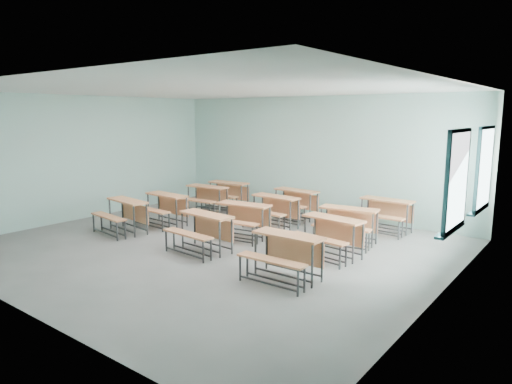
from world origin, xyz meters
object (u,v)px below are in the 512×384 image
desk_unit_r3c2 (385,210)px  desk_unit_r1c0 (163,205)px  desk_unit_r1c2 (330,231)px  desk_unit_r3c0 (227,191)px  desk_unit_r0c1 (202,227)px  desk_unit_r3c1 (294,200)px  desk_unit_r0c2 (284,250)px  desk_unit_r1c1 (242,215)px  desk_unit_r2c1 (273,207)px  desk_unit_r0c0 (123,211)px  desk_unit_r2c0 (205,195)px  desk_unit_r2c2 (347,220)px

desk_unit_r3c2 → desk_unit_r1c0: bearing=-147.2°
desk_unit_r1c2 → desk_unit_r3c0: 5.13m
desk_unit_r0c1 → desk_unit_r3c1: 3.56m
desk_unit_r1c0 → desk_unit_r0c2: bearing=-13.3°
desk_unit_r1c1 → desk_unit_r2c1: same height
desk_unit_r0c0 → desk_unit_r1c2: same height
desk_unit_r2c0 → desk_unit_r2c2: same height
desk_unit_r1c0 → desk_unit_r2c1: same height
desk_unit_r0c0 → desk_unit_r3c1: same height
desk_unit_r2c0 → desk_unit_r3c0: (-0.00, 0.92, 0.00)m
desk_unit_r2c2 → desk_unit_r3c2: bearing=72.8°
desk_unit_r2c1 → desk_unit_r0c1: bearing=-86.1°
desk_unit_r0c0 → desk_unit_r3c0: bearing=96.7°
desk_unit_r0c2 → desk_unit_r0c1: bearing=171.3°
desk_unit_r1c0 → desk_unit_r3c0: (-0.08, 2.47, 0.00)m
desk_unit_r1c0 → desk_unit_r1c2: same height
desk_unit_r1c0 → desk_unit_r1c1: size_ratio=0.96×
desk_unit_r0c2 → desk_unit_r3c0: bearing=139.8°
desk_unit_r0c1 → desk_unit_r1c2: 2.51m
desk_unit_r1c0 → desk_unit_r3c2: 5.33m
desk_unit_r1c0 → desk_unit_r1c1: bearing=9.2°
desk_unit_r1c1 → desk_unit_r2c1: bearing=82.5°
desk_unit_r3c0 → desk_unit_r3c2: bearing=-2.1°
desk_unit_r2c2 → desk_unit_r1c2: bearing=-90.0°
desk_unit_r1c1 → desk_unit_r2c0: bearing=143.6°
desk_unit_r3c0 → desk_unit_r3c1: 2.29m
desk_unit_r3c2 → desk_unit_r0c0: bearing=-139.1°
desk_unit_r0c0 → desk_unit_r1c1: 2.79m
desk_unit_r2c2 → desk_unit_r3c1: bearing=141.2°
desk_unit_r0c0 → desk_unit_r3c0: size_ratio=1.03×
desk_unit_r0c1 → desk_unit_r2c2: bearing=52.6°
desk_unit_r0c1 → desk_unit_r0c0: bearing=-174.7°
desk_unit_r2c0 → desk_unit_r1c0: bearing=-90.5°
desk_unit_r3c1 → desk_unit_r3c2: 2.41m
desk_unit_r3c1 → desk_unit_r1c2: bearing=-40.4°
desk_unit_r0c2 → desk_unit_r2c2: 2.58m
desk_unit_r0c0 → desk_unit_r1c0: (0.15, 1.07, 0.00)m
desk_unit_r2c1 → desk_unit_r3c1: 1.09m
desk_unit_r2c2 → desk_unit_r3c0: 4.63m
desk_unit_r0c0 → desk_unit_r1c2: 4.84m
desk_unit_r1c2 → desk_unit_r3c1: same height
desk_unit_r1c0 → desk_unit_r3c1: bearing=52.1°
desk_unit_r0c1 → desk_unit_r1c0: (-2.34, 1.04, 0.00)m
desk_unit_r2c0 → desk_unit_r2c1: same height
desk_unit_r2c1 → desk_unit_r3c0: bearing=159.8°
desk_unit_r3c0 → desk_unit_r0c2: bearing=-44.5°
desk_unit_r2c0 → desk_unit_r0c0: bearing=-95.0°
desk_unit_r0c1 → desk_unit_r2c2: (2.04, 2.26, 0.00)m
desk_unit_r0c0 → desk_unit_r3c1: 4.29m
desk_unit_r0c0 → desk_unit_r1c0: bearing=89.7°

